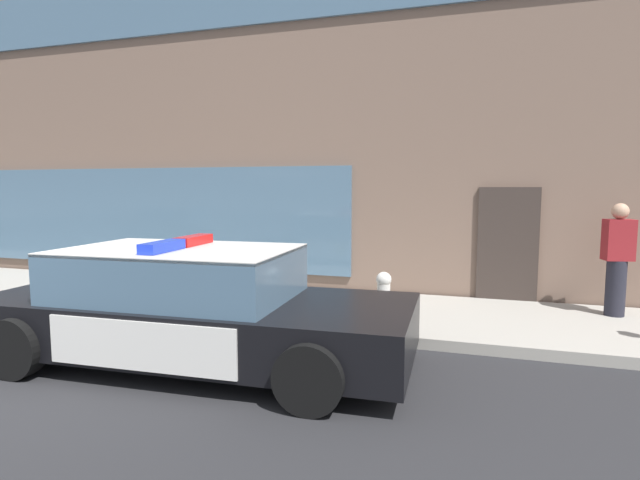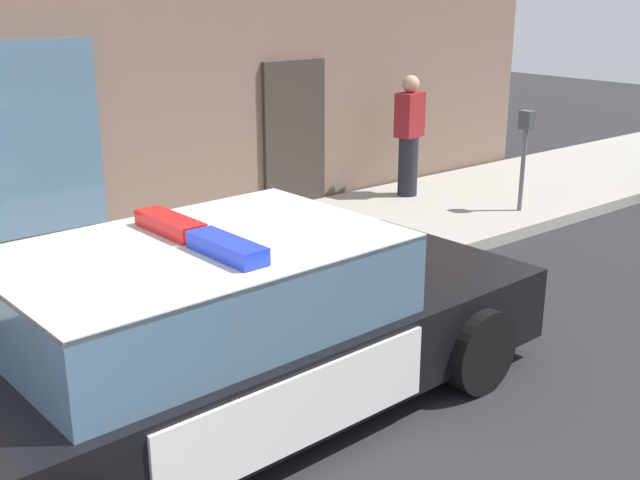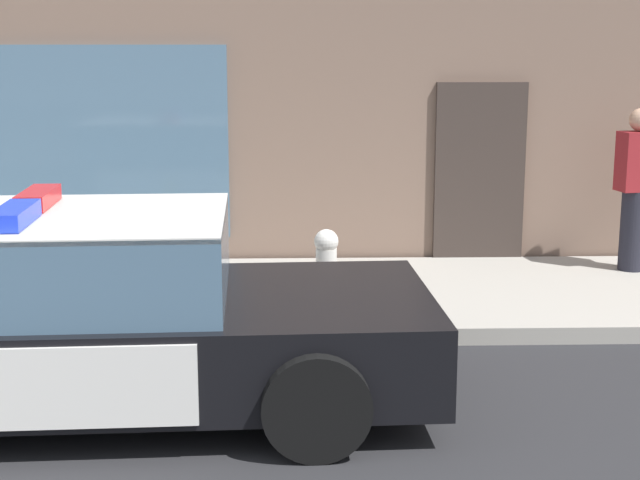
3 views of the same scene
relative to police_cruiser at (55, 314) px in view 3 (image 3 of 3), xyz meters
name	(u,v)px [view 3 (image 3 of 3)]	position (x,y,z in m)	size (l,w,h in m)	color
police_cruiser	(55,314)	(0.00, 0.00, 0.00)	(5.18, 2.31, 1.49)	black
fire_hydrant	(327,270)	(1.95, 2.00, -0.18)	(0.34, 0.39, 0.73)	silver
pedestrian_on_sidewalk	(636,189)	(5.25, 3.37, 0.33)	(0.44, 0.33, 1.71)	#23232D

